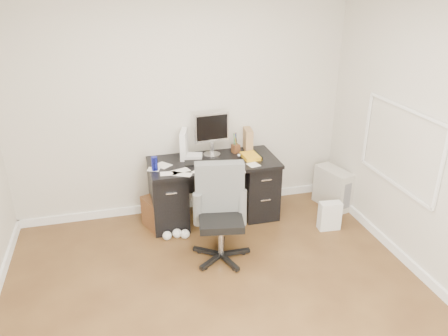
# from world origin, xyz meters

# --- Properties ---
(ground) EXTENTS (4.00, 4.00, 0.00)m
(ground) POSITION_xyz_m (0.00, 0.00, 0.00)
(ground) COLOR #462C16
(ground) RESTS_ON ground
(room_shell) EXTENTS (4.02, 4.02, 2.71)m
(room_shell) POSITION_xyz_m (0.03, 0.03, 1.66)
(room_shell) COLOR beige
(room_shell) RESTS_ON ground
(desk) EXTENTS (1.50, 0.70, 0.75)m
(desk) POSITION_xyz_m (0.30, 1.65, 0.40)
(desk) COLOR black
(desk) RESTS_ON ground
(loose_papers) EXTENTS (1.10, 0.60, 0.00)m
(loose_papers) POSITION_xyz_m (0.10, 1.60, 0.75)
(loose_papers) COLOR silver
(loose_papers) RESTS_ON desk
(lcd_monitor) EXTENTS (0.45, 0.28, 0.54)m
(lcd_monitor) POSITION_xyz_m (0.32, 1.83, 1.02)
(lcd_monitor) COLOR silver
(lcd_monitor) RESTS_ON desk
(keyboard) EXTENTS (0.45, 0.22, 0.02)m
(keyboard) POSITION_xyz_m (0.17, 1.60, 0.76)
(keyboard) COLOR black
(keyboard) RESTS_ON desk
(computer_mouse) EXTENTS (0.07, 0.07, 0.05)m
(computer_mouse) POSITION_xyz_m (0.62, 1.67, 0.78)
(computer_mouse) COLOR silver
(computer_mouse) RESTS_ON desk
(travel_mug) EXTENTS (0.08, 0.08, 0.16)m
(travel_mug) POSITION_xyz_m (-0.39, 1.56, 0.83)
(travel_mug) COLOR #151C93
(travel_mug) RESTS_ON desk
(white_binder) EXTENTS (0.21, 0.32, 0.33)m
(white_binder) POSITION_xyz_m (-0.01, 1.85, 0.92)
(white_binder) COLOR white
(white_binder) RESTS_ON desk
(magazine_file) EXTENTS (0.15, 0.25, 0.27)m
(magazine_file) POSITION_xyz_m (0.79, 1.88, 0.89)
(magazine_file) COLOR olive
(magazine_file) RESTS_ON desk
(pen_cup) EXTENTS (0.13, 0.13, 0.25)m
(pen_cup) POSITION_xyz_m (0.63, 1.85, 0.87)
(pen_cup) COLOR #542A18
(pen_cup) RESTS_ON desk
(yellow_book) EXTENTS (0.21, 0.26, 0.04)m
(yellow_book) POSITION_xyz_m (0.75, 1.63, 0.77)
(yellow_book) COLOR gold
(yellow_book) RESTS_ON desk
(paper_remote) EXTENTS (0.29, 0.25, 0.02)m
(paper_remote) POSITION_xyz_m (0.45, 1.35, 0.76)
(paper_remote) COLOR silver
(paper_remote) RESTS_ON desk
(office_chair) EXTENTS (0.67, 0.67, 1.02)m
(office_chair) POSITION_xyz_m (0.17, 0.81, 0.51)
(office_chair) COLOR #555855
(office_chair) RESTS_ON ground
(pc_tower) EXTENTS (0.35, 0.55, 0.51)m
(pc_tower) POSITION_xyz_m (1.84, 1.55, 0.25)
(pc_tower) COLOR beige
(pc_tower) RESTS_ON ground
(shopping_bag) EXTENTS (0.27, 0.20, 0.34)m
(shopping_bag) POSITION_xyz_m (1.54, 1.05, 0.17)
(shopping_bag) COLOR white
(shopping_bag) RESTS_ON ground
(wicker_basket) EXTENTS (0.47, 0.47, 0.37)m
(wicker_basket) POSITION_xyz_m (-0.34, 1.61, 0.18)
(wicker_basket) COLOR #472A15
(wicker_basket) RESTS_ON ground
(desk_printer) EXTENTS (0.36, 0.32, 0.18)m
(desk_printer) POSITION_xyz_m (1.05, 1.82, 0.09)
(desk_printer) COLOR #5C5C61
(desk_printer) RESTS_ON ground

